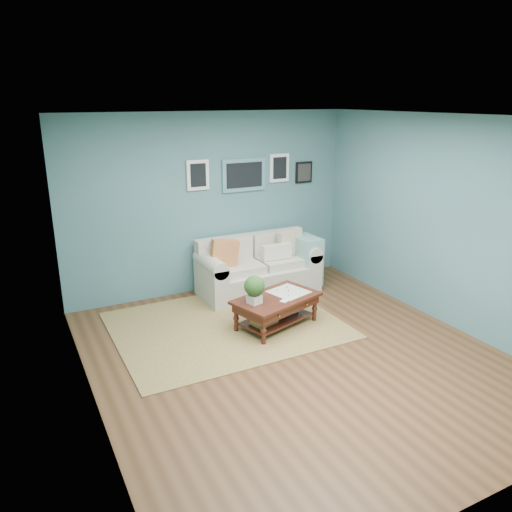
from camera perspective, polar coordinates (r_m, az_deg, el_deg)
room_shell at (r=5.48m, az=4.77°, el=1.46°), size 5.00×5.02×2.70m
area_rug at (r=6.68m, az=-3.42°, el=-7.87°), size 2.87×2.29×0.01m
loveseat at (r=7.69m, az=0.71°, el=-1.25°), size 1.85×0.84×0.95m
coffee_table at (r=6.48m, az=1.94°, el=-5.39°), size 1.25×0.94×0.78m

